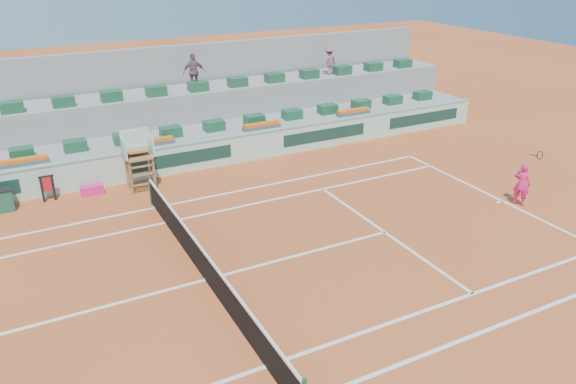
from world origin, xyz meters
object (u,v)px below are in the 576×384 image
(umpire_chair, at_px, (138,152))
(player_bag, at_px, (92,190))
(drink_cooler_a, at_px, (3,200))
(tennis_player, at_px, (522,184))

(umpire_chair, bearing_deg, player_bag, 170.21)
(drink_cooler_a, distance_m, tennis_player, 19.04)
(player_bag, bearing_deg, tennis_player, -30.56)
(player_bag, height_order, umpire_chair, umpire_chair)
(player_bag, relative_size, drink_cooler_a, 1.00)
(umpire_chair, relative_size, tennis_player, 1.05)
(umpire_chair, height_order, drink_cooler_a, umpire_chair)
(tennis_player, bearing_deg, umpire_chair, 146.84)
(player_bag, xyz_separation_m, umpire_chair, (1.84, -0.32, 1.36))
(drink_cooler_a, height_order, tennis_player, tennis_player)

